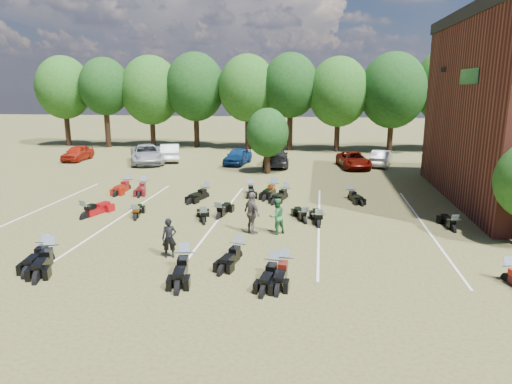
% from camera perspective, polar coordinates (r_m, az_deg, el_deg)
% --- Properties ---
extents(ground, '(160.00, 160.00, 0.00)m').
position_cam_1_polar(ground, '(19.82, 2.00, -6.11)').
color(ground, brown).
rests_on(ground, ground).
extents(car_0, '(1.73, 4.01, 1.35)m').
position_cam_1_polar(car_0, '(43.83, -21.42, 4.57)').
color(car_0, maroon).
rests_on(car_0, ground).
extents(car_1, '(2.90, 4.86, 1.51)m').
position_cam_1_polar(car_1, '(41.45, -10.69, 4.92)').
color(car_1, silver).
rests_on(car_1, ground).
extents(car_2, '(4.69, 6.28, 1.58)m').
position_cam_1_polar(car_2, '(40.38, -13.50, 4.62)').
color(car_2, '#95999E').
rests_on(car_2, ground).
extents(car_3, '(2.60, 5.29, 1.48)m').
position_cam_1_polar(car_3, '(37.96, 2.47, 4.36)').
color(car_3, black).
rests_on(car_3, ground).
extents(car_4, '(2.20, 4.24, 1.38)m').
position_cam_1_polar(car_4, '(38.88, -2.31, 4.50)').
color(car_4, navy).
rests_on(car_4, ground).
extents(car_5, '(2.42, 4.29, 1.34)m').
position_cam_1_polar(car_5, '(39.47, 15.40, 4.14)').
color(car_5, beige).
rests_on(car_5, ground).
extents(car_6, '(2.87, 4.91, 1.29)m').
position_cam_1_polar(car_6, '(37.94, 12.09, 3.93)').
color(car_6, '#600D05').
rests_on(car_6, ground).
extents(car_7, '(3.62, 5.30, 1.43)m').
position_cam_1_polar(car_7, '(39.62, 23.74, 3.59)').
color(car_7, '#3B3B41').
rests_on(car_7, ground).
extents(person_black, '(0.64, 0.49, 1.56)m').
position_cam_1_polar(person_black, '(18.05, -10.80, -5.69)').
color(person_black, black).
rests_on(person_black, ground).
extents(person_green, '(1.01, 0.98, 1.63)m').
position_cam_1_polar(person_green, '(20.51, 2.60, -3.05)').
color(person_green, '#286C3A').
rests_on(person_green, ground).
extents(person_grey, '(1.10, 1.16, 1.93)m').
position_cam_1_polar(person_grey, '(20.46, -0.50, -2.65)').
color(person_grey, '#57504B').
rests_on(person_grey, ground).
extents(motorcycle_0, '(1.15, 2.45, 1.31)m').
position_cam_1_polar(motorcycle_0, '(19.66, -24.70, -7.53)').
color(motorcycle_0, black).
rests_on(motorcycle_0, ground).
extents(motorcycle_1, '(1.51, 2.60, 1.38)m').
position_cam_1_polar(motorcycle_1, '(19.18, -24.29, -8.00)').
color(motorcycle_1, black).
rests_on(motorcycle_1, ground).
extents(motorcycle_2, '(1.18, 2.57, 1.38)m').
position_cam_1_polar(motorcycle_2, '(17.00, -8.91, -9.62)').
color(motorcycle_2, black).
rests_on(motorcycle_2, ground).
extents(motorcycle_3, '(1.13, 2.30, 1.23)m').
position_cam_1_polar(motorcycle_3, '(17.90, -2.26, -8.27)').
color(motorcycle_3, black).
rests_on(motorcycle_3, ground).
extents(motorcycle_4, '(0.94, 2.26, 1.22)m').
position_cam_1_polar(motorcycle_4, '(16.34, 2.17, -10.43)').
color(motorcycle_4, black).
rests_on(motorcycle_4, ground).
extents(motorcycle_5, '(0.84, 2.28, 1.25)m').
position_cam_1_polar(motorcycle_5, '(16.52, 3.53, -10.18)').
color(motorcycle_5, black).
rests_on(motorcycle_5, ground).
extents(motorcycle_6, '(1.32, 2.25, 1.19)m').
position_cam_1_polar(motorcycle_6, '(18.08, 28.96, -9.78)').
color(motorcycle_6, '#410910').
rests_on(motorcycle_6, ground).
extents(motorcycle_7, '(1.44, 2.55, 1.36)m').
position_cam_1_polar(motorcycle_7, '(24.62, -20.52, -3.10)').
color(motorcycle_7, maroon).
rests_on(motorcycle_7, ground).
extents(motorcycle_8, '(1.15, 2.17, 1.16)m').
position_cam_1_polar(motorcycle_8, '(23.65, -14.81, -3.34)').
color(motorcycle_8, black).
rests_on(motorcycle_8, ground).
extents(motorcycle_9, '(1.23, 2.20, 1.17)m').
position_cam_1_polar(motorcycle_9, '(22.38, -6.53, -3.92)').
color(motorcycle_9, black).
rests_on(motorcycle_9, ground).
extents(motorcycle_10, '(0.95, 2.26, 1.22)m').
position_cam_1_polar(motorcycle_10, '(23.12, -4.64, -3.31)').
color(motorcycle_10, black).
rests_on(motorcycle_10, ground).
extents(motorcycle_11, '(1.27, 2.18, 1.16)m').
position_cam_1_polar(motorcycle_11, '(22.47, 6.05, -3.83)').
color(motorcycle_11, black).
rests_on(motorcycle_11, ground).
extents(motorcycle_12, '(0.95, 2.31, 1.25)m').
position_cam_1_polar(motorcycle_12, '(21.95, 7.80, -4.29)').
color(motorcycle_12, black).
rests_on(motorcycle_12, ground).
extents(motorcycle_13, '(0.80, 2.09, 1.14)m').
position_cam_1_polar(motorcycle_13, '(22.95, 23.40, -4.51)').
color(motorcycle_13, black).
rests_on(motorcycle_13, ground).
extents(motorcycle_14, '(1.20, 2.42, 1.29)m').
position_cam_1_polar(motorcycle_14, '(29.89, -13.83, 0.14)').
color(motorcycle_14, '#4F0B11').
rests_on(motorcycle_14, ground).
extents(motorcycle_15, '(0.79, 2.46, 1.37)m').
position_cam_1_polar(motorcycle_15, '(30.49, -15.72, 0.28)').
color(motorcycle_15, maroon).
rests_on(motorcycle_15, ground).
extents(motorcycle_16, '(1.42, 2.42, 1.28)m').
position_cam_1_polar(motorcycle_16, '(27.45, -6.31, -0.70)').
color(motorcycle_16, black).
rests_on(motorcycle_16, ground).
extents(motorcycle_17, '(1.22, 2.56, 1.37)m').
position_cam_1_polar(motorcycle_17, '(28.24, 2.16, -0.24)').
color(motorcycle_17, black).
rests_on(motorcycle_17, ground).
extents(motorcycle_18, '(1.13, 2.22, 1.19)m').
position_cam_1_polar(motorcycle_18, '(28.46, -0.72, -0.12)').
color(motorcycle_18, black).
rests_on(motorcycle_18, ground).
extents(motorcycle_19, '(1.41, 2.40, 1.27)m').
position_cam_1_polar(motorcycle_19, '(27.21, 3.66, -0.77)').
color(motorcycle_19, black).
rests_on(motorcycle_19, ground).
extents(motorcycle_20, '(1.32, 2.21, 1.18)m').
position_cam_1_polar(motorcycle_20, '(27.53, 11.70, -0.86)').
color(motorcycle_20, black).
rests_on(motorcycle_20, ground).
extents(tree_line, '(56.00, 6.00, 9.79)m').
position_cam_1_polar(tree_line, '(47.70, 4.59, 12.85)').
color(tree_line, black).
rests_on(tree_line, ground).
extents(young_tree_midfield, '(3.20, 3.20, 4.70)m').
position_cam_1_polar(young_tree_midfield, '(34.50, 1.44, 7.43)').
color(young_tree_midfield, black).
rests_on(young_tree_midfield, ground).
extents(parking_lines, '(20.10, 14.00, 0.01)m').
position_cam_1_polar(parking_lines, '(23.10, -4.64, -3.31)').
color(parking_lines, silver).
rests_on(parking_lines, ground).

